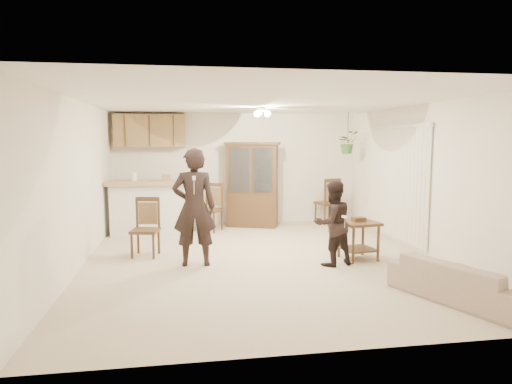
{
  "coord_description": "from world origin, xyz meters",
  "views": [
    {
      "loc": [
        -1.23,
        -7.03,
        1.92
      ],
      "look_at": [
        -0.02,
        0.4,
        1.05
      ],
      "focal_mm": 32.0,
      "sensor_mm": 36.0,
      "label": 1
    }
  ],
  "objects": [
    {
      "name": "floor",
      "position": [
        0.0,
        0.0,
        0.0
      ],
      "size": [
        6.5,
        6.5,
        0.0
      ],
      "primitive_type": "plane",
      "color": "beige",
      "rests_on": "ground"
    },
    {
      "name": "ceiling",
      "position": [
        0.0,
        0.0,
        2.5
      ],
      "size": [
        5.5,
        6.5,
        0.02
      ],
      "primitive_type": "cube",
      "color": "white",
      "rests_on": "wall_back"
    },
    {
      "name": "wall_back",
      "position": [
        0.0,
        3.25,
        1.25
      ],
      "size": [
        5.5,
        0.02,
        2.5
      ],
      "primitive_type": "cube",
      "color": "white",
      "rests_on": "ground"
    },
    {
      "name": "wall_front",
      "position": [
        0.0,
        -3.25,
        1.25
      ],
      "size": [
        5.5,
        0.02,
        2.5
      ],
      "primitive_type": "cube",
      "color": "white",
      "rests_on": "ground"
    },
    {
      "name": "wall_left",
      "position": [
        -2.75,
        0.0,
        1.25
      ],
      "size": [
        0.02,
        6.5,
        2.5
      ],
      "primitive_type": "cube",
      "color": "white",
      "rests_on": "ground"
    },
    {
      "name": "wall_right",
      "position": [
        2.75,
        0.0,
        1.25
      ],
      "size": [
        0.02,
        6.5,
        2.5
      ],
      "primitive_type": "cube",
      "color": "white",
      "rests_on": "ground"
    },
    {
      "name": "breakfast_bar",
      "position": [
        -1.85,
        2.35,
        0.5
      ],
      "size": [
        1.6,
        0.55,
        1.0
      ],
      "primitive_type": "cube",
      "color": "white",
      "rests_on": "floor"
    },
    {
      "name": "bar_top",
      "position": [
        -1.85,
        2.35,
        1.05
      ],
      "size": [
        1.75,
        0.7,
        0.08
      ],
      "primitive_type": "cube",
      "color": "tan",
      "rests_on": "breakfast_bar"
    },
    {
      "name": "upper_cabinets",
      "position": [
        -1.9,
        3.07,
        2.1
      ],
      "size": [
        1.5,
        0.34,
        0.7
      ],
      "primitive_type": "cube",
      "color": "brown",
      "rests_on": "wall_back"
    },
    {
      "name": "vertical_blinds",
      "position": [
        2.71,
        0.9,
        1.1
      ],
      "size": [
        0.06,
        2.3,
        2.1
      ],
      "primitive_type": null,
      "color": "silver",
      "rests_on": "wall_right"
    },
    {
      "name": "ceiling_fixture",
      "position": [
        0.2,
        1.2,
        2.4
      ],
      "size": [
        0.36,
        0.36,
        0.2
      ],
      "primitive_type": null,
      "color": "beige",
      "rests_on": "ceiling"
    },
    {
      "name": "hanging_plant",
      "position": [
        2.3,
        2.4,
        1.85
      ],
      "size": [
        0.43,
        0.37,
        0.48
      ],
      "primitive_type": "imported",
      "color": "#295221",
      "rests_on": "ceiling"
    },
    {
      "name": "plant_cord",
      "position": [
        2.3,
        2.4,
        2.17
      ],
      "size": [
        0.01,
        0.01,
        0.65
      ],
      "primitive_type": "cylinder",
      "color": "black",
      "rests_on": "ceiling"
    },
    {
      "name": "sofa",
      "position": [
        2.02,
        -2.21,
        0.37
      ],
      "size": [
        1.39,
        2.01,
        0.73
      ],
      "primitive_type": "imported",
      "rotation": [
        0.0,
        0.0,
        1.96
      ],
      "color": "beige",
      "rests_on": "floor"
    },
    {
      "name": "adult",
      "position": [
        -1.06,
        -0.15,
        0.9
      ],
      "size": [
        0.66,
        0.44,
        1.8
      ],
      "primitive_type": "imported",
      "rotation": [
        0.0,
        0.0,
        3.13
      ],
      "color": "black",
      "rests_on": "floor"
    },
    {
      "name": "child",
      "position": [
        1.01,
        -0.49,
        0.68
      ],
      "size": [
        0.77,
        0.67,
        1.35
      ],
      "primitive_type": "imported",
      "rotation": [
        0.0,
        0.0,
        3.42
      ],
      "color": "black",
      "rests_on": "floor"
    },
    {
      "name": "china_hutch",
      "position": [
        0.29,
        2.81,
        0.92
      ],
      "size": [
        1.26,
        0.83,
        1.86
      ],
      "rotation": [
        0.0,
        0.0,
        -0.35
      ],
      "color": "#3A2115",
      "rests_on": "floor"
    },
    {
      "name": "side_table",
      "position": [
        1.54,
        -0.22,
        0.32
      ],
      "size": [
        0.64,
        0.64,
        0.68
      ],
      "rotation": [
        0.0,
        0.0,
        0.17
      ],
      "color": "#3A2115",
      "rests_on": "floor"
    },
    {
      "name": "chair_bar",
      "position": [
        -1.85,
        0.52,
        0.27
      ],
      "size": [
        0.5,
        0.5,
        0.96
      ],
      "rotation": [
        0.0,
        0.0,
        -0.2
      ],
      "color": "#3A2115",
      "rests_on": "floor"
    },
    {
      "name": "chair_hutch_left",
      "position": [
        -0.67,
        2.43,
        0.28
      ],
      "size": [
        0.61,
        0.61,
        1.0
      ],
      "rotation": [
        0.0,
        0.0,
        -0.56
      ],
      "color": "#3A2115",
      "rests_on": "floor"
    },
    {
      "name": "chair_hutch_right",
      "position": [
        2.04,
        2.92,
        0.29
      ],
      "size": [
        0.57,
        0.57,
        1.04
      ],
      "rotation": [
        0.0,
        0.0,
        3.41
      ],
      "color": "#3A2115",
      "rests_on": "floor"
    },
    {
      "name": "controller_adult",
      "position": [
        -1.07,
        -0.57,
        1.37
      ],
      "size": [
        0.05,
        0.16,
        0.05
      ],
      "primitive_type": "cube",
      "rotation": [
        0.0,
        0.0,
        3.13
      ],
      "color": "white",
      "rests_on": "adult"
    },
    {
      "name": "controller_child",
      "position": [
        1.1,
        -0.78,
        0.8
      ],
      "size": [
        0.06,
        0.12,
        0.03
      ],
      "primitive_type": "cube",
      "rotation": [
        0.0,
        0.0,
        3.42
      ],
      "color": "white",
      "rests_on": "child"
    }
  ]
}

